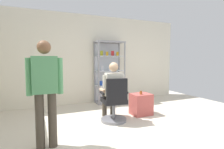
# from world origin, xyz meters

# --- Properties ---
(ground_plane) EXTENTS (7.20, 7.20, 0.00)m
(ground_plane) POSITION_xyz_m (0.00, 0.00, 0.00)
(ground_plane) COLOR beige
(back_wall) EXTENTS (6.00, 0.10, 2.70)m
(back_wall) POSITION_xyz_m (0.00, 3.00, 1.35)
(back_wall) COLOR silver
(back_wall) RESTS_ON ground
(display_cabinet_main) EXTENTS (0.90, 0.45, 1.90)m
(display_cabinet_main) POSITION_xyz_m (0.40, 2.76, 0.96)
(display_cabinet_main) COLOR gray
(display_cabinet_main) RESTS_ON ground
(office_chair) EXTENTS (0.59, 0.56, 0.96)m
(office_chair) POSITION_xyz_m (-0.19, 1.04, 0.39)
(office_chair) COLOR slate
(office_chair) RESTS_ON ground
(seated_shopkeeper) EXTENTS (0.52, 0.59, 1.29)m
(seated_shopkeeper) POSITION_xyz_m (-0.17, 1.20, 0.71)
(seated_shopkeeper) COLOR #3F382D
(seated_shopkeeper) RESTS_ON ground
(storage_crate) EXTENTS (0.47, 0.40, 0.51)m
(storage_crate) POSITION_xyz_m (0.62, 1.25, 0.26)
(storage_crate) COLOR #B24C47
(storage_crate) RESTS_ON ground
(tea_glass) EXTENTS (0.06, 0.06, 0.08)m
(tea_glass) POSITION_xyz_m (0.58, 1.19, 0.56)
(tea_glass) COLOR brown
(tea_glass) RESTS_ON storage_crate
(standing_customer) EXTENTS (0.52, 0.23, 1.63)m
(standing_customer) POSITION_xyz_m (-1.60, 0.44, 0.93)
(standing_customer) COLOR #3F382D
(standing_customer) RESTS_ON ground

